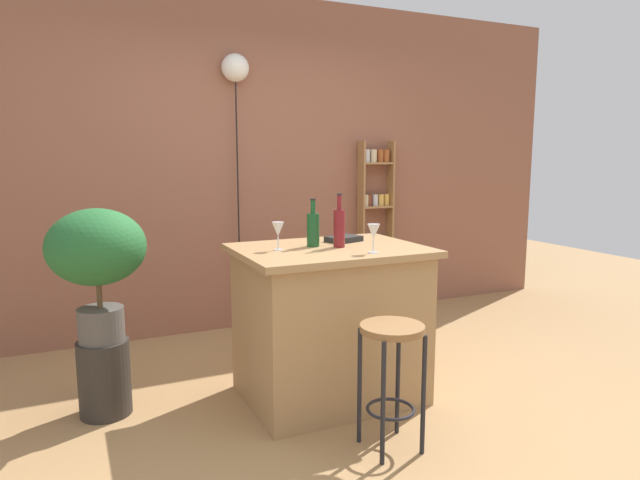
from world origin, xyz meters
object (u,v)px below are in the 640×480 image
object	(u,v)px
bottle_olive_oil	(313,228)
bottle_wine_red	(339,227)
spice_shelf	(376,225)
bar_stool	(392,358)
plant_stool	(105,377)
potted_plant	(97,255)
wine_glass_center	(278,230)
cookbook	(344,239)
wine_glass_left	(374,232)
pendant_globe_light	(235,72)

from	to	relation	value
bottle_olive_oil	bottle_wine_red	world-z (taller)	bottle_wine_red
spice_shelf	bottle_wine_red	world-z (taller)	spice_shelf
bar_stool	plant_stool	size ratio (longest dim) A/B	1.48
potted_plant	bottle_olive_oil	distance (m)	1.23
spice_shelf	bar_stool	bearing A→B (deg)	-118.48
potted_plant	bottle_olive_oil	size ratio (longest dim) A/B	2.61
plant_stool	wine_glass_center	bearing A→B (deg)	-16.35
bottle_wine_red	cookbook	world-z (taller)	bottle_wine_red
bar_stool	spice_shelf	world-z (taller)	spice_shelf
cookbook	potted_plant	bearing A→B (deg)	155.42
potted_plant	wine_glass_center	size ratio (longest dim) A/B	4.62
potted_plant	bottle_olive_oil	bearing A→B (deg)	-11.89
bar_stool	plant_stool	xyz separation A→B (m)	(-1.29, 1.01, -0.26)
wine_glass_left	wine_glass_center	xyz separation A→B (m)	(-0.45, 0.32, 0.00)
wine_glass_center	spice_shelf	bearing A→B (deg)	44.14
plant_stool	potted_plant	distance (m)	0.72
potted_plant	wine_glass_center	bearing A→B (deg)	-16.35
spice_shelf	wine_glass_left	distance (m)	2.10
wine_glass_center	pendant_globe_light	bearing A→B (deg)	82.14
plant_stool	wine_glass_left	xyz separation A→B (m)	(1.42, -0.60, 0.84)
potted_plant	bottle_wine_red	bearing A→B (deg)	-14.41
bottle_wine_red	pendant_globe_light	xyz separation A→B (m)	(-0.16, 1.56, 1.09)
bottle_olive_oil	cookbook	xyz separation A→B (m)	(0.25, 0.09, -0.09)
wine_glass_left	cookbook	distance (m)	0.45
bar_stool	potted_plant	distance (m)	1.70
plant_stool	bottle_olive_oil	world-z (taller)	bottle_olive_oil
bottle_olive_oil	potted_plant	bearing A→B (deg)	168.11
plant_stool	potted_plant	size ratio (longest dim) A/B	0.58
spice_shelf	cookbook	world-z (taller)	spice_shelf
bottle_wine_red	wine_glass_center	world-z (taller)	bottle_wine_red
bar_stool	cookbook	world-z (taller)	cookbook
plant_stool	bottle_olive_oil	xyz separation A→B (m)	(1.20, -0.25, 0.83)
bar_stool	bottle_wine_red	world-z (taller)	bottle_wine_red
wine_glass_center	pendant_globe_light	distance (m)	1.87
bottle_olive_oil	bottle_wine_red	size ratio (longest dim) A/B	0.90
spice_shelf	pendant_globe_light	world-z (taller)	pendant_globe_light
bottle_olive_oil	plant_stool	bearing A→B (deg)	168.11
bottle_olive_oil	wine_glass_center	world-z (taller)	bottle_olive_oil
bar_stool	cookbook	bearing A→B (deg)	79.09
bottle_wine_red	pendant_globe_light	size ratio (longest dim) A/B	0.14
bar_stool	bottle_olive_oil	bearing A→B (deg)	96.78
bar_stool	bottle_olive_oil	distance (m)	0.95
bottle_wine_red	wine_glass_center	distance (m)	0.37
bottle_wine_red	pendant_globe_light	distance (m)	1.91
spice_shelf	potted_plant	xyz separation A→B (m)	(-2.49, -1.20, 0.10)
pendant_globe_light	spice_shelf	bearing A→B (deg)	-0.95
spice_shelf	cookbook	distance (m)	1.71
pendant_globe_light	plant_stool	bearing A→B (deg)	-133.96
bar_stool	bottle_wine_red	bearing A→B (deg)	86.54
plant_stool	spice_shelf	bearing A→B (deg)	25.64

